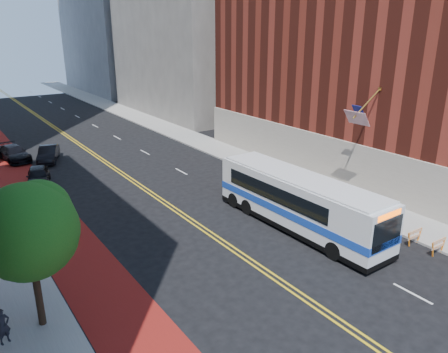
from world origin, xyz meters
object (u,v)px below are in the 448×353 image
transit_bus (297,201)px  car_c (14,153)px  car_b (48,154)px  pedestrian (3,326)px  street_tree (29,227)px  car_a (38,176)px

transit_bus → car_c: bearing=113.5°
transit_bus → car_b: transit_bus is taller
car_c → car_b: bearing=-47.1°
pedestrian → street_tree: bearing=-4.3°
car_b → pedestrian: (-8.34, -26.82, 0.20)m
pedestrian → transit_bus: bearing=-15.2°
street_tree → car_c: size_ratio=1.29×
transit_bus → car_c: transit_bus is taller
transit_bus → pedestrian: 18.32m
car_c → pedestrian: pedestrian is taller
car_a → transit_bus: bearing=-42.9°
street_tree → car_a: size_ratio=1.46×
transit_bus → car_b: bearing=110.2°
street_tree → car_a: (4.24, 19.71, -4.13)m
street_tree → car_b: street_tree is taller
street_tree → transit_bus: (16.58, 1.08, -2.99)m
street_tree → car_c: bearing=82.2°
car_c → pedestrian: (-5.56, -29.09, 0.22)m
car_a → car_b: size_ratio=0.98×
car_b → car_c: (-2.78, 2.27, -0.02)m
street_tree → transit_bus: street_tree is taller
car_a → street_tree: bearing=-88.5°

